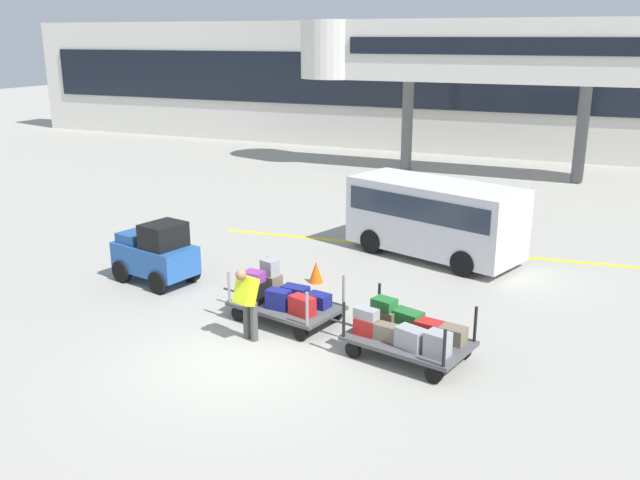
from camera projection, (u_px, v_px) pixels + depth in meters
name	position (u px, v px, depth m)	size (l,w,h in m)	color
ground_plane	(238.00, 358.00, 13.20)	(120.00, 120.00, 0.00)	#9E9B91
apron_lead_line	(476.00, 253.00, 19.58)	(15.42, 0.20, 0.01)	yellow
terminal_building	(492.00, 88.00, 35.06)	(57.26, 2.51, 6.72)	silver
jet_bridge	(456.00, 52.00, 29.49)	(15.66, 3.00, 6.63)	silver
baggage_tug	(156.00, 253.00, 17.08)	(2.29, 1.62, 1.58)	#2659A5
baggage_cart_lead	(283.00, 298.00, 14.82)	(3.09, 1.87, 1.19)	#4C4C4F
baggage_cart_middle	(408.00, 332.00, 13.11)	(3.09, 1.87, 1.10)	#4C4C4F
baggage_handler	(247.00, 301.00, 13.74)	(0.50, 0.52, 1.56)	#4C4C4C
shuttle_van	(435.00, 214.00, 18.96)	(5.15, 3.32, 2.10)	silver
safety_cone_near	(316.00, 272.00, 17.18)	(0.36, 0.36, 0.55)	#EA590F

